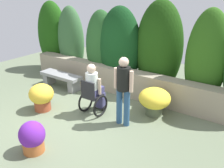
{
  "coord_description": "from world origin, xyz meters",
  "views": [
    {
      "loc": [
        3.66,
        -3.72,
        3.02
      ],
      "look_at": [
        0.61,
        0.69,
        0.85
      ],
      "focal_mm": 38.59,
      "sensor_mm": 36.0,
      "label": 1
    }
  ],
  "objects_px": {
    "flower_pot_terracotta_by_wall": "(42,96)",
    "flower_pot_red_accent": "(154,100)",
    "stone_bench": "(61,78)",
    "person_in_wheelchair": "(93,91)",
    "flower_pot_purple_near": "(32,137)",
    "person_standing_companion": "(123,87)"
  },
  "relations": [
    {
      "from": "flower_pot_purple_near",
      "to": "person_standing_companion",
      "type": "bearing_deg",
      "value": 64.45
    },
    {
      "from": "flower_pot_red_accent",
      "to": "flower_pot_purple_near",
      "type": "bearing_deg",
      "value": -115.53
    },
    {
      "from": "person_in_wheelchair",
      "to": "person_standing_companion",
      "type": "xyz_separation_m",
      "value": [
        0.89,
        -0.03,
        0.32
      ]
    },
    {
      "from": "person_in_wheelchair",
      "to": "flower_pot_red_accent",
      "type": "relative_size",
      "value": 1.67
    },
    {
      "from": "flower_pot_terracotta_by_wall",
      "to": "flower_pot_red_accent",
      "type": "bearing_deg",
      "value": 29.85
    },
    {
      "from": "flower_pot_red_accent",
      "to": "stone_bench",
      "type": "bearing_deg",
      "value": -178.72
    },
    {
      "from": "flower_pot_terracotta_by_wall",
      "to": "person_standing_companion",
      "type": "bearing_deg",
      "value": 15.89
    },
    {
      "from": "stone_bench",
      "to": "flower_pot_red_accent",
      "type": "height_order",
      "value": "flower_pot_red_accent"
    },
    {
      "from": "flower_pot_terracotta_by_wall",
      "to": "person_in_wheelchair",
      "type": "bearing_deg",
      "value": 27.42
    },
    {
      "from": "flower_pot_purple_near",
      "to": "flower_pot_red_accent",
      "type": "relative_size",
      "value": 0.83
    },
    {
      "from": "person_in_wheelchair",
      "to": "flower_pot_purple_near",
      "type": "distance_m",
      "value": 1.92
    },
    {
      "from": "stone_bench",
      "to": "flower_pot_red_accent",
      "type": "distance_m",
      "value": 3.23
    },
    {
      "from": "stone_bench",
      "to": "person_standing_companion",
      "type": "bearing_deg",
      "value": -16.15
    },
    {
      "from": "flower_pot_terracotta_by_wall",
      "to": "flower_pot_red_accent",
      "type": "relative_size",
      "value": 0.91
    },
    {
      "from": "stone_bench",
      "to": "person_in_wheelchair",
      "type": "xyz_separation_m",
      "value": [
        1.93,
        -0.74,
        0.32
      ]
    },
    {
      "from": "stone_bench",
      "to": "flower_pot_terracotta_by_wall",
      "type": "height_order",
      "value": "flower_pot_terracotta_by_wall"
    },
    {
      "from": "person_in_wheelchair",
      "to": "flower_pot_terracotta_by_wall",
      "type": "xyz_separation_m",
      "value": [
        -1.22,
        -0.63,
        -0.23
      ]
    },
    {
      "from": "person_standing_companion",
      "to": "flower_pot_purple_near",
      "type": "xyz_separation_m",
      "value": [
        -0.89,
        -1.86,
        -0.62
      ]
    },
    {
      "from": "stone_bench",
      "to": "person_standing_companion",
      "type": "distance_m",
      "value": 3.0
    },
    {
      "from": "stone_bench",
      "to": "flower_pot_purple_near",
      "type": "bearing_deg",
      "value": -54.65
    },
    {
      "from": "person_in_wheelchair",
      "to": "person_standing_companion",
      "type": "relative_size",
      "value": 0.81
    },
    {
      "from": "flower_pot_terracotta_by_wall",
      "to": "flower_pot_red_accent",
      "type": "xyz_separation_m",
      "value": [
        2.51,
        1.44,
        0.01
      ]
    }
  ]
}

